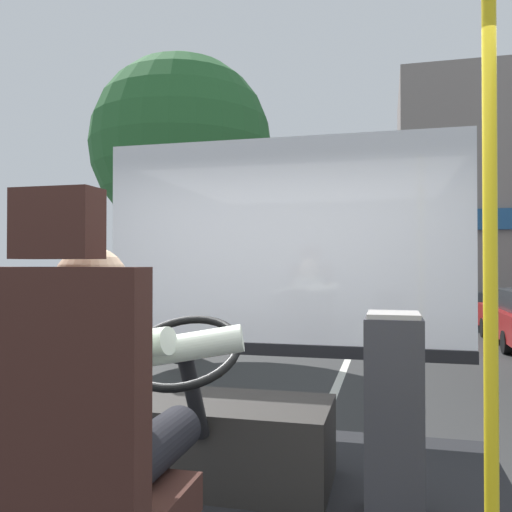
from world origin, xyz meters
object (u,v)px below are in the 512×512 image
at_px(bus_driver, 103,403).
at_px(handrail_pole, 490,273).
at_px(parked_car_green, 474,290).
at_px(driver_seat, 78,468).
at_px(steering_console, 220,438).
at_px(parked_car_charcoal, 490,296).
at_px(fare_box, 394,416).

height_order(bus_driver, handrail_pole, handrail_pole).
relative_size(handrail_pole, parked_car_green, 0.48).
distance_m(bus_driver, handrail_pole, 1.25).
relative_size(driver_seat, steering_console, 1.17).
distance_m(driver_seat, handrail_pole, 1.34).
height_order(steering_console, parked_car_green, steering_console).
distance_m(driver_seat, parked_car_green, 22.92).
height_order(steering_console, parked_car_charcoal, steering_console).
xyz_separation_m(steering_console, parked_car_green, (4.32, 21.25, -0.23)).
distance_m(bus_driver, fare_box, 1.28).
xyz_separation_m(bus_driver, handrail_pole, (1.13, 0.37, 0.38)).
height_order(driver_seat, steering_console, driver_seat).
bearing_deg(driver_seat, handrail_pole, 23.85).
relative_size(fare_box, parked_car_charcoal, 0.20).
height_order(fare_box, parked_car_green, fare_box).
bearing_deg(parked_car_green, handrail_pole, -98.24).
bearing_deg(handrail_pole, parked_car_green, 81.76).
relative_size(handrail_pole, parked_car_charcoal, 0.48).
height_order(steering_console, fare_box, fare_box).
relative_size(driver_seat, parked_car_charcoal, 0.29).
xyz_separation_m(bus_driver, parked_car_charcoal, (3.92, 16.42, -0.59)).
bearing_deg(steering_console, driver_seat, -90.00).
xyz_separation_m(driver_seat, parked_car_green, (4.32, 22.50, -0.54)).
distance_m(bus_driver, steering_console, 1.21).
relative_size(fare_box, parked_car_green, 0.20).
height_order(driver_seat, parked_car_green, driver_seat).
relative_size(steering_console, parked_car_green, 0.25).
relative_size(bus_driver, steering_console, 0.68).
bearing_deg(driver_seat, parked_car_green, 79.14).
bearing_deg(bus_driver, handrail_pole, 18.18).
height_order(handrail_pole, parked_car_green, handrail_pole).
xyz_separation_m(steering_console, handrail_pole, (1.13, -0.75, 0.84)).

